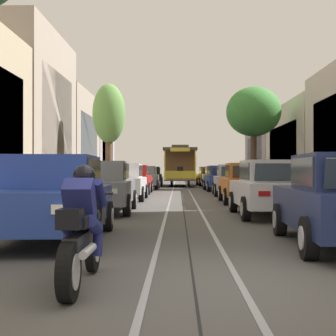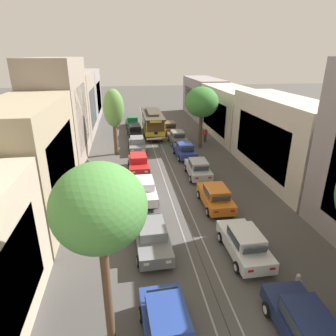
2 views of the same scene
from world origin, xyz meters
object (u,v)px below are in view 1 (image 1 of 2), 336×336
object	(u,v)px
parked_car_silver_fourth_right	(233,180)
pedestrian_on_left_pavement	(49,177)
parked_car_grey_fifth_left	(145,177)
parked_car_green_far_left	(152,175)
cable_car_trolley	(180,166)
motorcycle_with_rider	(82,228)
parked_car_blue_fifth_right	(221,178)
street_tree_kerb_left_second	(109,116)
parked_car_black_sixth_left	(150,176)
pedestrian_on_right_pavement	(266,174)
parked_car_red_fourth_left	(134,179)
parked_car_white_second_right	(270,188)
street_tree_kerb_right_second	(254,112)
parked_car_grey_second_left	(102,186)
parked_car_orange_mid_right	(246,183)
parked_car_grey_sixth_right	(216,177)
parked_car_blue_near_left	(54,197)
parked_car_brown_far_right	(209,176)
parked_car_white_mid_left	(124,182)

from	to	relation	value
parked_car_silver_fourth_right	pedestrian_on_left_pavement	world-z (taller)	pedestrian_on_left_pavement
parked_car_grey_fifth_left	parked_car_green_far_left	size ratio (longest dim) A/B	0.99
parked_car_silver_fourth_right	cable_car_trolley	distance (m)	15.91
cable_car_trolley	motorcycle_with_rider	size ratio (longest dim) A/B	4.61
parked_car_blue_fifth_right	street_tree_kerb_left_second	xyz separation A→B (m)	(-7.33, 2.16, 4.17)
parked_car_blue_fifth_right	parked_car_black_sixth_left	bearing A→B (deg)	118.51
parked_car_black_sixth_left	pedestrian_on_right_pavement	world-z (taller)	pedestrian_on_right_pavement
parked_car_red_fourth_left	parked_car_blue_fifth_right	bearing A→B (deg)	32.38
parked_car_white_second_right	parked_car_blue_fifth_right	bearing A→B (deg)	89.75
pedestrian_on_right_pavement	parked_car_red_fourth_left	bearing A→B (deg)	-135.10
parked_car_silver_fourth_right	pedestrian_on_right_pavement	distance (m)	11.72
street_tree_kerb_right_second	pedestrian_on_right_pavement	distance (m)	5.05
parked_car_grey_second_left	motorcycle_with_rider	distance (m)	9.70
parked_car_green_far_left	parked_car_blue_fifth_right	bearing A→B (deg)	-71.34
cable_car_trolley	parked_car_orange_mid_right	bearing A→B (deg)	-83.28
parked_car_white_second_right	parked_car_grey_sixth_right	size ratio (longest dim) A/B	0.99
street_tree_kerb_right_second	parked_car_black_sixth_left	bearing A→B (deg)	142.73
parked_car_grey_second_left	parked_car_green_far_left	xyz separation A→B (m)	(-0.06, 30.63, 0.00)
parked_car_black_sixth_left	pedestrian_on_left_pavement	distance (m)	13.90
parked_car_blue_near_left	street_tree_kerb_right_second	distance (m)	26.46
parked_car_brown_far_right	street_tree_kerb_left_second	xyz separation A→B (m)	(-7.28, -8.56, 4.17)
parked_car_orange_mid_right	parked_car_red_fourth_left	bearing A→B (deg)	123.22
parked_car_white_second_right	parked_car_orange_mid_right	size ratio (longest dim) A/B	1.00
parked_car_brown_far_right	motorcycle_with_rider	size ratio (longest dim) A/B	2.23
parked_car_black_sixth_left	parked_car_grey_sixth_right	world-z (taller)	same
parked_car_black_sixth_left	parked_car_grey_sixth_right	bearing A→B (deg)	-36.68
parked_car_white_mid_left	parked_car_blue_fifth_right	xyz separation A→B (m)	(5.06, 9.22, 0.00)
parked_car_white_mid_left	parked_car_orange_mid_right	xyz separation A→B (m)	(5.09, -1.94, 0.00)
parked_car_grey_second_left	parked_car_silver_fourth_right	xyz separation A→B (m)	(5.16, 10.08, 0.00)
parked_car_black_sixth_left	parked_car_grey_second_left	bearing A→B (deg)	-90.22
parked_car_blue_near_left	cable_car_trolley	size ratio (longest dim) A/B	0.48
motorcycle_with_rider	parked_car_silver_fourth_right	bearing A→B (deg)	78.84
motorcycle_with_rider	parked_car_red_fourth_left	bearing A→B (deg)	93.64
parked_car_silver_fourth_right	parked_car_blue_fifth_right	world-z (taller)	same
parked_car_grey_second_left	street_tree_kerb_left_second	bearing A→B (deg)	97.39
parked_car_green_far_left	pedestrian_on_right_pavement	size ratio (longest dim) A/B	2.53
parked_car_white_second_right	parked_car_grey_sixth_right	distance (m)	22.16
parked_car_green_far_left	parked_car_grey_sixth_right	xyz separation A→B (m)	(5.23, -9.78, 0.00)
cable_car_trolley	pedestrian_on_left_pavement	world-z (taller)	cable_car_trolley
street_tree_kerb_left_second	parked_car_green_far_left	bearing A→B (deg)	80.20
parked_car_white_second_right	street_tree_kerb_right_second	size ratio (longest dim) A/B	0.62
parked_car_red_fourth_left	parked_car_grey_sixth_right	distance (m)	10.07
parked_car_red_fourth_left	parked_car_grey_sixth_right	bearing A→B (deg)	58.33
parked_car_white_second_right	cable_car_trolley	bearing A→B (deg)	95.11
parked_car_white_second_right	parked_car_grey_sixth_right	xyz separation A→B (m)	(0.21, 22.16, 0.00)
parked_car_blue_fifth_right	pedestrian_on_right_pavement	distance (m)	6.82
parked_car_grey_second_left	pedestrian_on_left_pavement	xyz separation A→B (m)	(-4.69, 11.59, 0.14)
parked_car_blue_near_left	parked_car_white_second_right	world-z (taller)	same
parked_car_red_fourth_left	motorcycle_with_rider	size ratio (longest dim) A/B	2.20
parked_car_silver_fourth_right	parked_car_blue_near_left	bearing A→B (deg)	-107.66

